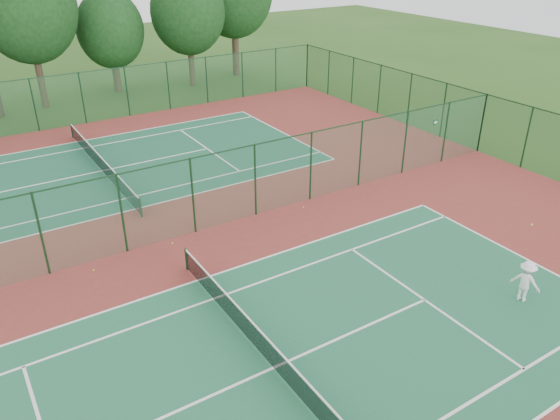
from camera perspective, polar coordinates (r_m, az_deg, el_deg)
name	(u,v)px	position (r m, az deg, el deg)	size (l,w,h in m)	color
ground	(163,241)	(23.88, -12.16, -3.21)	(120.00, 120.00, 0.00)	#284F18
red_pad	(163,241)	(23.88, -12.16, -3.20)	(40.00, 36.00, 0.01)	maroon
court_near	(273,368)	(17.22, -0.73, -16.19)	(23.77, 10.97, 0.01)	#1F6340
court_far	(102,171)	(31.71, -18.11, 3.90)	(23.77, 10.97, 0.01)	#1C5A3D
fence_north	(59,101)	(39.55, -22.12, 10.47)	(40.00, 0.09, 3.50)	#1A502B
fence_east	(482,123)	(34.53, 20.36, 8.53)	(0.09, 36.00, 3.50)	#174527
fence_divider	(159,204)	(23.06, -12.58, 0.57)	(40.00, 0.09, 3.50)	#1A4E34
tennis_net_near	(273,355)	(16.86, -0.74, -14.88)	(0.10, 12.90, 0.97)	#153B1E
tennis_net_far	(101,162)	(31.51, -18.25, 4.78)	(0.10, 12.90, 0.97)	#153A22
player_near	(526,281)	(21.24, 24.29, -6.80)	(1.03, 0.59, 1.60)	white
stray_ball_a	(172,243)	(23.58, -11.18, -3.41)	(0.06, 0.06, 0.06)	yellow
stray_ball_b	(303,207)	(26.10, 2.47, 0.29)	(0.07, 0.07, 0.07)	#BCDB33
stray_ball_c	(94,270)	(22.58, -18.89, -5.96)	(0.07, 0.07, 0.07)	#A9C32D
evergreen_row	(51,104)	(46.04, -22.80, 10.21)	(39.00, 5.00, 12.00)	black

